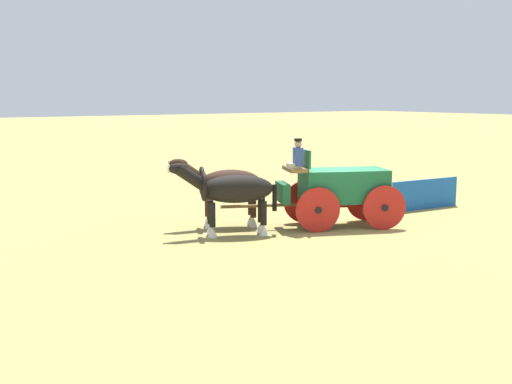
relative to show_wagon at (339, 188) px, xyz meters
name	(u,v)px	position (x,y,z in m)	size (l,w,h in m)	color
ground_plane	(343,226)	(-0.13, 0.05, -1.24)	(220.00, 220.00, 0.00)	#9E8C4C
show_wagon	(339,188)	(0.00, 0.00, 0.00)	(5.56, 3.09, 2.83)	#195B38
draft_horse_near	(232,191)	(3.51, -0.84, 0.08)	(3.08, 1.76, 2.19)	black
draft_horse_off	(226,185)	(2.98, -2.03, 0.08)	(2.92, 1.70, 2.19)	#331E14
sponsor_banner	(425,194)	(-4.71, -0.58, -0.69)	(3.20, 0.06, 1.10)	#1959B2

